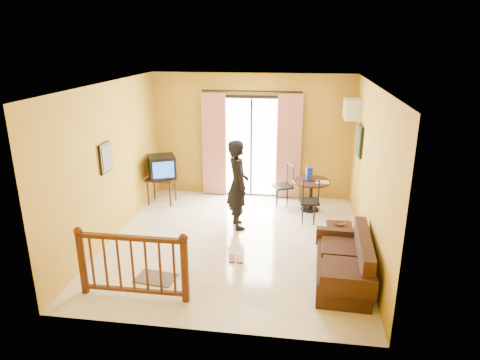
# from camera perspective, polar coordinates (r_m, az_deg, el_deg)

# --- Properties ---
(ground) EXTENTS (5.00, 5.00, 0.00)m
(ground) POSITION_cam_1_polar(r_m,az_deg,el_deg) (7.83, -0.68, -8.25)
(ground) COLOR beige
(ground) RESTS_ON ground
(room_shell) EXTENTS (5.00, 5.00, 5.00)m
(room_shell) POSITION_cam_1_polar(r_m,az_deg,el_deg) (7.23, -0.73, 3.92)
(room_shell) COLOR white
(room_shell) RESTS_ON ground
(balcony_door) EXTENTS (2.25, 0.14, 2.46)m
(balcony_door) POSITION_cam_1_polar(r_m,az_deg,el_deg) (9.69, 1.50, 4.51)
(balcony_door) COLOR black
(balcony_door) RESTS_ON ground
(tv_table) EXTENTS (0.60, 0.50, 0.60)m
(tv_table) POSITION_cam_1_polar(r_m,az_deg,el_deg) (9.58, -10.44, -0.12)
(tv_table) COLOR black
(tv_table) RESTS_ON ground
(television) EXTENTS (0.72, 0.69, 0.50)m
(television) POSITION_cam_1_polar(r_m,az_deg,el_deg) (9.46, -10.38, 1.74)
(television) COLOR black
(television) RESTS_ON tv_table
(picture_left) EXTENTS (0.05, 0.42, 0.52)m
(picture_left) POSITION_cam_1_polar(r_m,az_deg,el_deg) (7.73, -17.44, 2.85)
(picture_left) COLOR black
(picture_left) RESTS_ON room_shell
(dining_table) EXTENTS (0.80, 0.80, 0.67)m
(dining_table) POSITION_cam_1_polar(r_m,az_deg,el_deg) (9.15, 9.46, -0.92)
(dining_table) COLOR black
(dining_table) RESTS_ON ground
(water_jug) EXTENTS (0.14, 0.14, 0.26)m
(water_jug) POSITION_cam_1_polar(r_m,az_deg,el_deg) (9.13, 9.21, 0.87)
(water_jug) COLOR #1328B2
(water_jug) RESTS_ON dining_table
(serving_tray) EXTENTS (0.29, 0.19, 0.02)m
(serving_tray) POSITION_cam_1_polar(r_m,az_deg,el_deg) (9.02, 10.91, -0.27)
(serving_tray) COLOR white
(serving_tray) RESTS_ON dining_table
(dining_chairs) EXTENTS (1.05, 1.33, 0.95)m
(dining_chairs) POSITION_cam_1_polar(r_m,az_deg,el_deg) (9.09, 7.24, -4.47)
(dining_chairs) COLOR black
(dining_chairs) RESTS_ON ground
(air_conditioner) EXTENTS (0.31, 0.60, 0.40)m
(air_conditioner) POSITION_cam_1_polar(r_m,az_deg,el_deg) (9.02, 14.67, 9.14)
(air_conditioner) COLOR silver
(air_conditioner) RESTS_ON room_shell
(botanical_print) EXTENTS (0.05, 0.50, 0.60)m
(botanical_print) POSITION_cam_1_polar(r_m,az_deg,el_deg) (8.50, 15.67, 5.06)
(botanical_print) COLOR black
(botanical_print) RESTS_ON room_shell
(coffee_table) EXTENTS (0.45, 0.80, 0.36)m
(coffee_table) POSITION_cam_1_polar(r_m,az_deg,el_deg) (7.70, 13.18, -7.26)
(coffee_table) COLOR black
(coffee_table) RESTS_ON ground
(bowl) EXTENTS (0.25, 0.25, 0.06)m
(bowl) POSITION_cam_1_polar(r_m,az_deg,el_deg) (7.78, 13.17, -5.75)
(bowl) COLOR brown
(bowl) RESTS_ON coffee_table
(sofa) EXTENTS (0.81, 1.65, 0.78)m
(sofa) POSITION_cam_1_polar(r_m,az_deg,el_deg) (6.68, 13.96, -10.98)
(sofa) COLOR #321B13
(sofa) RESTS_ON ground
(standing_person) EXTENTS (0.62, 0.74, 1.73)m
(standing_person) POSITION_cam_1_polar(r_m,az_deg,el_deg) (8.11, -0.29, -0.61)
(standing_person) COLOR black
(standing_person) RESTS_ON ground
(stair_balustrade) EXTENTS (1.63, 0.13, 1.04)m
(stair_balustrade) POSITION_cam_1_polar(r_m,az_deg,el_deg) (6.23, -14.18, -10.45)
(stair_balustrade) COLOR #471E0F
(stair_balustrade) RESTS_ON ground
(doormat) EXTENTS (0.65, 0.48, 0.02)m
(doormat) POSITION_cam_1_polar(r_m,az_deg,el_deg) (6.85, -11.15, -12.70)
(doormat) COLOR #534842
(doormat) RESTS_ON ground
(sandals) EXTENTS (0.28, 0.26, 0.03)m
(sandals) POSITION_cam_1_polar(r_m,az_deg,el_deg) (7.23, -0.56, -10.49)
(sandals) COLOR brown
(sandals) RESTS_ON ground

